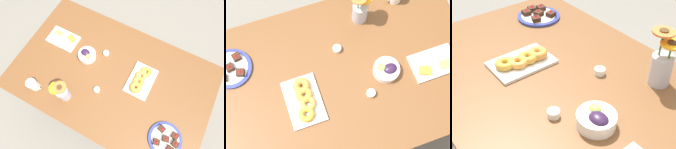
# 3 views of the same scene
# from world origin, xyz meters

# --- Properties ---
(ground_plane) EXTENTS (6.00, 6.00, 0.00)m
(ground_plane) POSITION_xyz_m (0.00, 0.00, 0.00)
(ground_plane) COLOR slate
(dining_table) EXTENTS (1.60, 1.00, 0.74)m
(dining_table) POSITION_xyz_m (0.00, 0.00, 0.65)
(dining_table) COLOR brown
(dining_table) RESTS_ON ground_plane
(grape_bowl) EXTENTS (0.15, 0.15, 0.07)m
(grape_bowl) POSITION_xyz_m (-0.27, 0.06, 0.77)
(grape_bowl) COLOR white
(grape_bowl) RESTS_ON dining_table
(cheese_platter) EXTENTS (0.26, 0.17, 0.03)m
(cheese_platter) POSITION_xyz_m (-0.54, 0.11, 0.75)
(cheese_platter) COLOR white
(cheese_platter) RESTS_ON dining_table
(croissant_platter) EXTENTS (0.19, 0.28, 0.05)m
(croissant_platter) POSITION_xyz_m (0.22, 0.07, 0.76)
(croissant_platter) COLOR white
(croissant_platter) RESTS_ON dining_table
(jam_cup_honey) EXTENTS (0.05, 0.05, 0.03)m
(jam_cup_honey) POSITION_xyz_m (-0.14, 0.15, 0.76)
(jam_cup_honey) COLOR white
(jam_cup_honey) RESTS_ON dining_table
(jam_cup_berry) EXTENTS (0.05, 0.05, 0.03)m
(jam_cup_berry) POSITION_xyz_m (-0.05, -0.16, 0.76)
(jam_cup_berry) COLOR white
(jam_cup_berry) RESTS_ON dining_table
(dessert_plate) EXTENTS (0.24, 0.24, 0.05)m
(dessert_plate) POSITION_xyz_m (0.56, -0.25, 0.75)
(dessert_plate) COLOR navy
(dessert_plate) RESTS_ON dining_table
(flower_vase) EXTENTS (0.13, 0.10, 0.25)m
(flower_vase) POSITION_xyz_m (-0.24, -0.31, 0.83)
(flower_vase) COLOR #B2B2BC
(flower_vase) RESTS_ON dining_table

